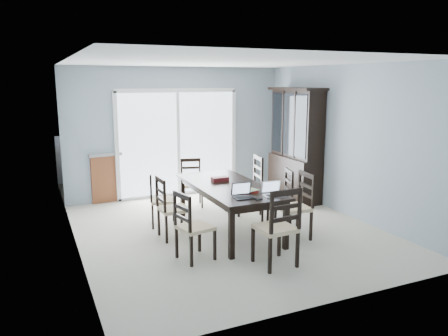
{
  "coord_description": "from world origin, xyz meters",
  "views": [
    {
      "loc": [
        -2.73,
        -5.94,
        2.33
      ],
      "look_at": [
        -0.08,
        0.0,
        1.02
      ],
      "focal_mm": 35.0,
      "sensor_mm": 36.0,
      "label": 1
    }
  ],
  "objects_px": {
    "chair_left_near": "(189,219)",
    "chair_right_far": "(252,178)",
    "dining_table": "(229,190)",
    "laptop_dark": "(244,195)",
    "china_hutch": "(296,146)",
    "laptop_silver": "(274,193)",
    "chair_left_far": "(157,193)",
    "chair_left_mid": "(168,201)",
    "hot_tub": "(125,168)",
    "chair_right_mid": "(282,192)",
    "chair_end_far": "(191,177)",
    "chair_end_near": "(280,219)",
    "game_box": "(220,179)",
    "chair_right_near": "(299,198)",
    "cell_phone": "(259,199)"
  },
  "relations": [
    {
      "from": "chair_left_mid",
      "to": "chair_end_near",
      "type": "height_order",
      "value": "chair_end_near"
    },
    {
      "from": "chair_right_near",
      "to": "chair_end_far",
      "type": "distance_m",
      "value": 2.48
    },
    {
      "from": "chair_left_far",
      "to": "game_box",
      "type": "bearing_deg",
      "value": 78.28
    },
    {
      "from": "chair_end_near",
      "to": "game_box",
      "type": "height_order",
      "value": "chair_end_near"
    },
    {
      "from": "chair_end_far",
      "to": "hot_tub",
      "type": "height_order",
      "value": "chair_end_far"
    },
    {
      "from": "laptop_silver",
      "to": "hot_tub",
      "type": "distance_m",
      "value": 4.38
    },
    {
      "from": "chair_right_mid",
      "to": "cell_phone",
      "type": "relative_size",
      "value": 9.94
    },
    {
      "from": "china_hutch",
      "to": "chair_left_far",
      "type": "relative_size",
      "value": 2.14
    },
    {
      "from": "chair_left_far",
      "to": "hot_tub",
      "type": "bearing_deg",
      "value": -166.09
    },
    {
      "from": "chair_left_mid",
      "to": "hot_tub",
      "type": "bearing_deg",
      "value": 177.75
    },
    {
      "from": "dining_table",
      "to": "chair_right_mid",
      "type": "height_order",
      "value": "chair_right_mid"
    },
    {
      "from": "chair_end_near",
      "to": "chair_right_far",
      "type": "bearing_deg",
      "value": 68.15
    },
    {
      "from": "chair_right_far",
      "to": "chair_right_near",
      "type": "bearing_deg",
      "value": -168.79
    },
    {
      "from": "dining_table",
      "to": "laptop_dark",
      "type": "bearing_deg",
      "value": -99.27
    },
    {
      "from": "chair_left_far",
      "to": "cell_phone",
      "type": "xyz_separation_m",
      "value": [
        0.95,
        -1.67,
        0.21
      ]
    },
    {
      "from": "china_hutch",
      "to": "chair_right_far",
      "type": "xyz_separation_m",
      "value": [
        -1.22,
        -0.49,
        -0.44
      ]
    },
    {
      "from": "chair_end_near",
      "to": "chair_end_far",
      "type": "distance_m",
      "value": 3.15
    },
    {
      "from": "chair_left_near",
      "to": "chair_right_far",
      "type": "bearing_deg",
      "value": 119.55
    },
    {
      "from": "chair_left_mid",
      "to": "hot_tub",
      "type": "xyz_separation_m",
      "value": [
        0.03,
        3.25,
        -0.09
      ]
    },
    {
      "from": "chair_right_mid",
      "to": "chair_end_near",
      "type": "xyz_separation_m",
      "value": [
        -0.87,
        -1.37,
        0.06
      ]
    },
    {
      "from": "chair_left_far",
      "to": "hot_tub",
      "type": "distance_m",
      "value": 2.61
    },
    {
      "from": "china_hutch",
      "to": "chair_left_mid",
      "type": "height_order",
      "value": "china_hutch"
    },
    {
      "from": "chair_end_far",
      "to": "laptop_dark",
      "type": "xyz_separation_m",
      "value": [
        -0.11,
        -2.45,
        0.26
      ]
    },
    {
      "from": "hot_tub",
      "to": "chair_end_far",
      "type": "bearing_deg",
      "value": -61.54
    },
    {
      "from": "chair_left_far",
      "to": "chair_right_mid",
      "type": "xyz_separation_m",
      "value": [
        1.82,
        -0.86,
        0.03
      ]
    },
    {
      "from": "chair_right_mid",
      "to": "game_box",
      "type": "height_order",
      "value": "chair_right_mid"
    },
    {
      "from": "chair_left_near",
      "to": "chair_left_far",
      "type": "bearing_deg",
      "value": 167.05
    },
    {
      "from": "china_hutch",
      "to": "laptop_dark",
      "type": "bearing_deg",
      "value": -136.53
    },
    {
      "from": "dining_table",
      "to": "hot_tub",
      "type": "xyz_separation_m",
      "value": [
        -0.93,
        3.33,
        -0.19
      ]
    },
    {
      "from": "dining_table",
      "to": "chair_end_near",
      "type": "height_order",
      "value": "chair_end_near"
    },
    {
      "from": "chair_end_far",
      "to": "chair_end_near",
      "type": "bearing_deg",
      "value": 104.98
    },
    {
      "from": "dining_table",
      "to": "chair_left_near",
      "type": "height_order",
      "value": "chair_left_near"
    },
    {
      "from": "chair_right_mid",
      "to": "chair_end_near",
      "type": "height_order",
      "value": "chair_end_near"
    },
    {
      "from": "cell_phone",
      "to": "laptop_dark",
      "type": "bearing_deg",
      "value": 120.4
    },
    {
      "from": "laptop_silver",
      "to": "game_box",
      "type": "relative_size",
      "value": 1.16
    },
    {
      "from": "china_hutch",
      "to": "laptop_silver",
      "type": "xyz_separation_m",
      "value": [
        -1.72,
        -2.11,
        -0.27
      ]
    },
    {
      "from": "laptop_dark",
      "to": "game_box",
      "type": "relative_size",
      "value": 1.13
    },
    {
      "from": "chair_right_mid",
      "to": "chair_left_mid",
      "type": "bearing_deg",
      "value": 99.38
    },
    {
      "from": "dining_table",
      "to": "chair_right_far",
      "type": "distance_m",
      "value": 1.1
    },
    {
      "from": "cell_phone",
      "to": "hot_tub",
      "type": "height_order",
      "value": "hot_tub"
    },
    {
      "from": "chair_right_far",
      "to": "cell_phone",
      "type": "height_order",
      "value": "chair_right_far"
    },
    {
      "from": "dining_table",
      "to": "game_box",
      "type": "distance_m",
      "value": 0.31
    },
    {
      "from": "chair_left_near",
      "to": "chair_left_far",
      "type": "xyz_separation_m",
      "value": [
        0.01,
        1.55,
        -0.02
      ]
    },
    {
      "from": "chair_left_far",
      "to": "chair_end_far",
      "type": "xyz_separation_m",
      "value": [
        0.92,
        0.93,
        -0.01
      ]
    },
    {
      "from": "chair_end_far",
      "to": "laptop_dark",
      "type": "distance_m",
      "value": 2.46
    },
    {
      "from": "dining_table",
      "to": "cell_phone",
      "type": "height_order",
      "value": "cell_phone"
    },
    {
      "from": "chair_left_near",
      "to": "chair_right_far",
      "type": "height_order",
      "value": "chair_right_far"
    },
    {
      "from": "chair_left_mid",
      "to": "laptop_silver",
      "type": "distance_m",
      "value": 1.59
    },
    {
      "from": "china_hutch",
      "to": "game_box",
      "type": "height_order",
      "value": "china_hutch"
    },
    {
      "from": "chair_left_far",
      "to": "chair_end_near",
      "type": "relative_size",
      "value": 0.85
    }
  ]
}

